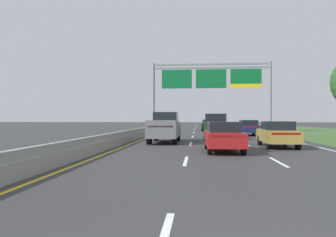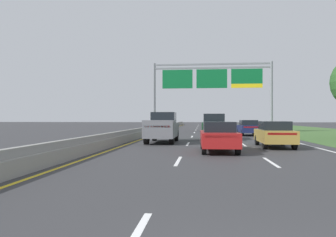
{
  "view_description": "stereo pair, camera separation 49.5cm",
  "coord_description": "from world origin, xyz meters",
  "px_view_note": "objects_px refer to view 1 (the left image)",
  "views": [
    {
      "loc": [
        -1.36,
        -3.02,
        1.75
      ],
      "look_at": [
        -4.59,
        32.63,
        1.73
      ],
      "focal_mm": 35.26,
      "sensor_mm": 36.0,
      "label": 1
    },
    {
      "loc": [
        -0.86,
        -2.98,
        1.75
      ],
      "look_at": [
        -4.59,
        32.63,
        1.73
      ],
      "focal_mm": 35.26,
      "sensor_mm": 36.0,
      "label": 2
    }
  ],
  "objects_px": {
    "overhead_sign_gantry": "(211,82)",
    "car_navy_right_lane_sedan": "(248,127)",
    "car_red_centre_lane_sedan": "(223,136)",
    "car_darkgreen_centre_lane_suv": "(215,126)",
    "pickup_truck_grey": "(165,128)",
    "car_black_centre_lane_sedan": "(208,125)",
    "car_gold_right_lane_sedan": "(277,134)"
  },
  "relations": [
    {
      "from": "pickup_truck_grey",
      "to": "car_darkgreen_centre_lane_suv",
      "type": "relative_size",
      "value": 1.14
    },
    {
      "from": "pickup_truck_grey",
      "to": "car_gold_right_lane_sedan",
      "type": "relative_size",
      "value": 1.22
    },
    {
      "from": "car_black_centre_lane_sedan",
      "to": "car_red_centre_lane_sedan",
      "type": "bearing_deg",
      "value": 179.04
    },
    {
      "from": "car_red_centre_lane_sedan",
      "to": "car_navy_right_lane_sedan",
      "type": "bearing_deg",
      "value": -14.01
    },
    {
      "from": "car_black_centre_lane_sedan",
      "to": "car_darkgreen_centre_lane_suv",
      "type": "xyz_separation_m",
      "value": [
        -0.01,
        -18.34,
        0.28
      ]
    },
    {
      "from": "car_darkgreen_centre_lane_suv",
      "to": "car_black_centre_lane_sedan",
      "type": "bearing_deg",
      "value": 1.02
    },
    {
      "from": "car_darkgreen_centre_lane_suv",
      "to": "car_navy_right_lane_sedan",
      "type": "xyz_separation_m",
      "value": [
        3.72,
        6.86,
        -0.28
      ]
    },
    {
      "from": "pickup_truck_grey",
      "to": "car_red_centre_lane_sedan",
      "type": "xyz_separation_m",
      "value": [
        3.72,
        -6.24,
        -0.26
      ]
    },
    {
      "from": "car_black_centre_lane_sedan",
      "to": "car_gold_right_lane_sedan",
      "type": "height_order",
      "value": "same"
    },
    {
      "from": "pickup_truck_grey",
      "to": "car_red_centre_lane_sedan",
      "type": "relative_size",
      "value": 1.22
    },
    {
      "from": "car_red_centre_lane_sedan",
      "to": "car_gold_right_lane_sedan",
      "type": "relative_size",
      "value": 1.0
    },
    {
      "from": "car_red_centre_lane_sedan",
      "to": "car_darkgreen_centre_lane_suv",
      "type": "bearing_deg",
      "value": -1.79
    },
    {
      "from": "overhead_sign_gantry",
      "to": "car_gold_right_lane_sedan",
      "type": "relative_size",
      "value": 3.4
    },
    {
      "from": "car_red_centre_lane_sedan",
      "to": "car_navy_right_lane_sedan",
      "type": "xyz_separation_m",
      "value": [
        3.81,
        16.86,
        0.0
      ]
    },
    {
      "from": "overhead_sign_gantry",
      "to": "car_navy_right_lane_sedan",
      "type": "bearing_deg",
      "value": -65.48
    },
    {
      "from": "pickup_truck_grey",
      "to": "car_red_centre_lane_sedan",
      "type": "distance_m",
      "value": 7.27
    },
    {
      "from": "car_navy_right_lane_sedan",
      "to": "pickup_truck_grey",
      "type": "bearing_deg",
      "value": 143.57
    },
    {
      "from": "pickup_truck_grey",
      "to": "car_navy_right_lane_sedan",
      "type": "distance_m",
      "value": 13.02
    },
    {
      "from": "car_gold_right_lane_sedan",
      "to": "car_navy_right_lane_sedan",
      "type": "height_order",
      "value": "same"
    },
    {
      "from": "overhead_sign_gantry",
      "to": "car_darkgreen_centre_lane_suv",
      "type": "bearing_deg",
      "value": -90.91
    },
    {
      "from": "car_navy_right_lane_sedan",
      "to": "car_darkgreen_centre_lane_suv",
      "type": "bearing_deg",
      "value": 150.4
    },
    {
      "from": "overhead_sign_gantry",
      "to": "car_black_centre_lane_sedan",
      "type": "height_order",
      "value": "overhead_sign_gantry"
    },
    {
      "from": "car_black_centre_lane_sedan",
      "to": "car_darkgreen_centre_lane_suv",
      "type": "distance_m",
      "value": 18.35
    },
    {
      "from": "car_navy_right_lane_sedan",
      "to": "overhead_sign_gantry",
      "type": "bearing_deg",
      "value": 23.41
    },
    {
      "from": "car_red_centre_lane_sedan",
      "to": "car_navy_right_lane_sedan",
      "type": "height_order",
      "value": "same"
    },
    {
      "from": "overhead_sign_gantry",
      "to": "car_navy_right_lane_sedan",
      "type": "distance_m",
      "value": 10.05
    },
    {
      "from": "overhead_sign_gantry",
      "to": "car_darkgreen_centre_lane_suv",
      "type": "relative_size",
      "value": 3.18
    },
    {
      "from": "overhead_sign_gantry",
      "to": "car_red_centre_lane_sedan",
      "type": "height_order",
      "value": "overhead_sign_gantry"
    },
    {
      "from": "car_gold_right_lane_sedan",
      "to": "car_darkgreen_centre_lane_suv",
      "type": "distance_m",
      "value": 7.74
    },
    {
      "from": "car_red_centre_lane_sedan",
      "to": "car_black_centre_lane_sedan",
      "type": "height_order",
      "value": "same"
    },
    {
      "from": "car_darkgreen_centre_lane_suv",
      "to": "pickup_truck_grey",
      "type": "bearing_deg",
      "value": 135.73
    },
    {
      "from": "car_black_centre_lane_sedan",
      "to": "car_navy_right_lane_sedan",
      "type": "bearing_deg",
      "value": -162.86
    }
  ]
}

